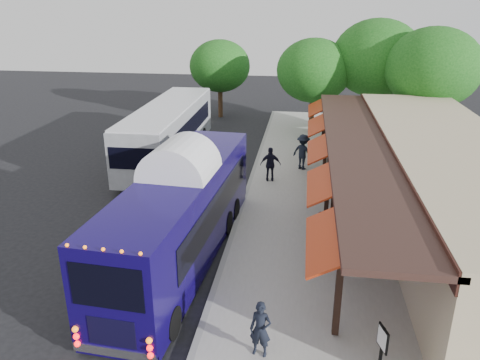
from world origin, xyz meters
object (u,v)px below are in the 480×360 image
at_px(ped_c, 271,164).
at_px(sign_board, 383,340).
at_px(city_bus, 169,130).
at_px(ped_a, 260,329).
at_px(ped_b, 320,233).
at_px(ped_d, 303,152).
at_px(coach_bus, 182,211).

relative_size(ped_c, sign_board, 1.54).
distance_m(city_bus, sign_board, 18.75).
height_order(ped_a, sign_board, ped_a).
height_order(ped_a, ped_b, ped_b).
relative_size(city_bus, ped_a, 7.79).
relative_size(ped_c, ped_d, 0.91).
distance_m(coach_bus, ped_a, 5.83).
bearing_deg(sign_board, ped_a, 163.00).
xyz_separation_m(ped_a, ped_b, (1.59, 5.46, 0.07)).
distance_m(ped_b, ped_c, 7.59).
bearing_deg(ped_a, coach_bus, 134.56).
distance_m(ped_a, sign_board, 3.04).
xyz_separation_m(coach_bus, ped_b, (4.85, 0.72, -0.91)).
xyz_separation_m(ped_c, sign_board, (3.78, -12.69, -0.11)).
height_order(ped_a, ped_d, ped_d).
bearing_deg(coach_bus, ped_c, 76.76).
bearing_deg(city_bus, ped_c, -27.49).
xyz_separation_m(ped_a, sign_board, (3.04, 0.00, 0.01)).
height_order(city_bus, ped_c, city_bus).
xyz_separation_m(ped_b, ped_d, (-0.73, 9.29, 0.13)).
bearing_deg(ped_d, ped_a, 118.54).
bearing_deg(coach_bus, ped_d, 71.96).
bearing_deg(sign_board, city_bus, 105.22).
relative_size(ped_a, ped_d, 0.80).
xyz_separation_m(ped_a, ped_c, (-0.74, 12.69, 0.11)).
distance_m(city_bus, ped_d, 7.92).
distance_m(city_bus, ped_b, 13.47).
bearing_deg(sign_board, ped_b, 87.81).
height_order(ped_a, ped_c, ped_c).
xyz_separation_m(coach_bus, sign_board, (6.29, -4.74, -0.97)).
relative_size(ped_a, sign_board, 1.34).
bearing_deg(ped_d, coach_bus, 99.52).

